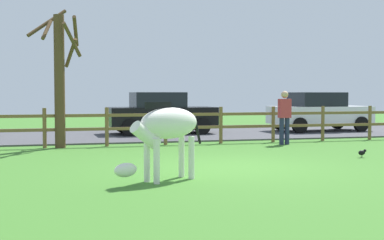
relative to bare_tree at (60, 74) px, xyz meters
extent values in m
plane|color=#3D7528|center=(3.47, -4.97, -2.12)|extent=(60.00, 60.00, 0.00)
cube|color=#47474C|center=(3.47, 4.33, -2.09)|extent=(28.00, 7.40, 0.05)
cylinder|color=brown|center=(-0.45, 0.03, -1.54)|extent=(0.11, 0.11, 1.15)
cylinder|color=brown|center=(1.32, 0.03, -1.54)|extent=(0.11, 0.11, 1.15)
cylinder|color=brown|center=(3.09, 0.03, -1.54)|extent=(0.11, 0.11, 1.15)
cylinder|color=brown|center=(4.87, 0.03, -1.54)|extent=(0.11, 0.11, 1.15)
cylinder|color=brown|center=(6.64, 0.03, -1.54)|extent=(0.11, 0.11, 1.15)
cylinder|color=brown|center=(8.41, 0.03, -1.54)|extent=(0.11, 0.11, 1.15)
cylinder|color=brown|center=(10.18, 0.03, -1.54)|extent=(0.11, 0.11, 1.15)
cube|color=brown|center=(3.09, 0.03, -1.60)|extent=(21.25, 0.06, 0.09)
cube|color=brown|center=(3.09, 0.03, -1.20)|extent=(21.25, 0.06, 0.09)
cylinder|color=#513A23|center=(-0.01, -0.02, -0.21)|extent=(0.30, 0.30, 3.81)
cylinder|color=#513A23|center=(-0.35, 0.51, 1.51)|extent=(1.16, 0.78, 0.93)
cylinder|color=#513A23|center=(0.45, -0.07, 1.23)|extent=(0.21, 1.00, 0.79)
cylinder|color=#513A23|center=(-0.35, 0.09, 1.27)|extent=(0.33, 0.76, 0.66)
cylinder|color=#513A23|center=(0.32, 0.11, 0.62)|extent=(0.37, 0.77, 0.81)
cylinder|color=#513A23|center=(0.34, -0.25, 0.96)|extent=(0.59, 0.83, 0.92)
ellipsoid|color=white|center=(1.85, -6.27, -1.09)|extent=(1.32, 0.99, 0.56)
cylinder|color=white|center=(1.56, -6.58, -1.73)|extent=(0.11, 0.11, 0.78)
cylinder|color=white|center=(1.43, -6.33, -1.73)|extent=(0.11, 0.11, 0.78)
cylinder|color=white|center=(2.27, -6.22, -1.73)|extent=(0.11, 0.11, 0.78)
cylinder|color=white|center=(2.15, -5.97, -1.73)|extent=(0.11, 0.11, 0.78)
cylinder|color=white|center=(1.38, -6.51, -1.27)|extent=(0.63, 0.48, 0.51)
ellipsoid|color=white|center=(1.00, -6.70, -1.84)|extent=(0.48, 0.38, 0.24)
cube|color=black|center=(1.63, -6.39, -0.77)|extent=(0.52, 0.29, 0.12)
cylinder|color=black|center=(2.45, -5.97, -1.24)|extent=(0.19, 0.13, 0.54)
cylinder|color=black|center=(7.08, -4.24, -2.09)|extent=(0.01, 0.01, 0.06)
cylinder|color=black|center=(7.08, -4.28, -2.09)|extent=(0.01, 0.01, 0.06)
ellipsoid|color=black|center=(7.08, -4.26, -2.00)|extent=(0.18, 0.10, 0.12)
sphere|color=black|center=(7.17, -4.26, -1.95)|extent=(0.07, 0.07, 0.07)
cube|color=white|center=(10.19, 3.48, -1.42)|extent=(4.04, 1.80, 0.70)
cube|color=black|center=(10.04, 3.48, -0.79)|extent=(1.94, 1.61, 0.56)
cylinder|color=black|center=(11.52, 4.37, -1.77)|extent=(0.60, 0.19, 0.60)
cylinder|color=black|center=(11.56, 2.67, -1.77)|extent=(0.60, 0.19, 0.60)
cylinder|color=black|center=(8.82, 4.30, -1.77)|extent=(0.60, 0.19, 0.60)
cylinder|color=black|center=(8.86, 2.60, -1.77)|extent=(0.60, 0.19, 0.60)
cube|color=black|center=(3.72, 3.78, -1.42)|extent=(4.05, 1.83, 0.70)
cube|color=black|center=(3.57, 3.78, -0.79)|extent=(1.95, 1.63, 0.56)
cylinder|color=black|center=(5.05, 4.68, -1.77)|extent=(0.61, 0.20, 0.60)
cylinder|color=black|center=(5.10, 2.98, -1.77)|extent=(0.61, 0.20, 0.60)
cylinder|color=black|center=(2.35, 4.59, -1.77)|extent=(0.61, 0.20, 0.60)
cylinder|color=black|center=(2.40, 2.89, -1.77)|extent=(0.61, 0.20, 0.60)
cylinder|color=#232847|center=(6.55, -0.81, -1.71)|extent=(0.14, 0.14, 0.82)
cylinder|color=#232847|center=(6.73, -0.81, -1.71)|extent=(0.14, 0.14, 0.82)
cube|color=#B7333D|center=(6.64, -0.81, -1.01)|extent=(0.36, 0.23, 0.58)
sphere|color=tan|center=(6.64, -0.81, -0.59)|extent=(0.22, 0.22, 0.22)
camera|label=1|loc=(-0.09, -15.22, -0.56)|focal=48.00mm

